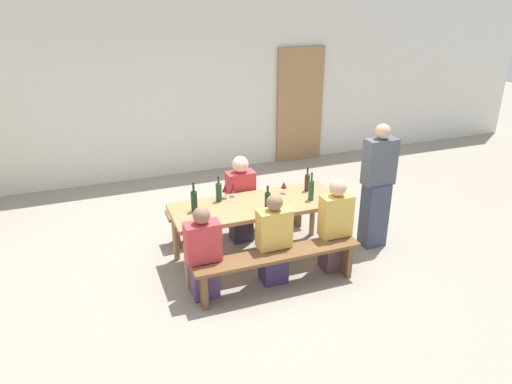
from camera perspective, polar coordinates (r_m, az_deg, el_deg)
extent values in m
plane|color=gray|center=(6.15, 0.00, -7.71)|extent=(24.00, 24.00, 0.00)
cube|color=silver|center=(8.56, -7.93, 12.64)|extent=(14.00, 0.20, 3.20)
cube|color=#9E7247|center=(9.20, 5.15, 10.03)|extent=(0.90, 0.06, 2.10)
cube|color=#9E7247|center=(5.80, 0.00, -1.58)|extent=(2.01, 0.75, 0.05)
cylinder|color=#9E7247|center=(5.49, -8.00, -7.89)|extent=(0.07, 0.07, 0.70)
cylinder|color=#9E7247|center=(6.08, 9.30, -4.65)|extent=(0.07, 0.07, 0.70)
cylinder|color=#9E7247|center=(6.03, -9.38, -4.90)|extent=(0.07, 0.07, 0.70)
cylinder|color=#9E7247|center=(6.57, 6.62, -2.22)|extent=(0.07, 0.07, 0.70)
cube|color=brown|center=(5.39, 2.55, -7.30)|extent=(1.91, 0.30, 0.04)
cube|color=brown|center=(5.28, -6.26, -11.03)|extent=(0.06, 0.24, 0.41)
cube|color=brown|center=(5.85, 10.33, -7.57)|extent=(0.06, 0.24, 0.41)
cube|color=brown|center=(6.51, -2.09, -1.56)|extent=(1.91, 0.30, 0.04)
cube|color=brown|center=(6.42, -9.35, -4.50)|extent=(0.06, 0.24, 0.41)
cube|color=brown|center=(6.89, 4.70, -2.18)|extent=(0.06, 0.24, 0.41)
cylinder|color=#332814|center=(6.14, 5.99, 1.07)|extent=(0.07, 0.07, 0.21)
cylinder|color=#332814|center=(6.09, 6.04, 2.37)|extent=(0.02, 0.02, 0.09)
cylinder|color=black|center=(6.07, 6.06, 2.81)|extent=(0.03, 0.03, 0.01)
cylinder|color=#234C2D|center=(5.88, 6.45, 0.18)|extent=(0.07, 0.07, 0.24)
cylinder|color=#234C2D|center=(5.82, 6.53, 1.71)|extent=(0.02, 0.02, 0.09)
cylinder|color=black|center=(5.80, 6.55, 2.20)|extent=(0.03, 0.03, 0.01)
cylinder|color=#194723|center=(5.83, -4.37, -0.04)|extent=(0.07, 0.07, 0.23)
cylinder|color=#194723|center=(5.77, -4.41, 1.34)|extent=(0.02, 0.02, 0.08)
cylinder|color=black|center=(5.76, -4.43, 1.75)|extent=(0.03, 0.03, 0.01)
cylinder|color=#143319|center=(5.53, 1.36, -1.23)|extent=(0.07, 0.07, 0.24)
cylinder|color=#143319|center=(5.47, 1.37, 0.25)|extent=(0.02, 0.02, 0.07)
cylinder|color=black|center=(5.45, 1.38, 0.66)|extent=(0.03, 0.03, 0.01)
cylinder|color=#143319|center=(5.61, -7.23, -1.09)|extent=(0.07, 0.07, 0.24)
cylinder|color=#143319|center=(5.54, -7.32, 0.49)|extent=(0.03, 0.03, 0.10)
cylinder|color=black|center=(5.52, -7.35, 1.02)|extent=(0.03, 0.03, 0.01)
cylinder|color=silver|center=(6.08, 3.24, -0.11)|extent=(0.06, 0.06, 0.01)
cylinder|color=silver|center=(6.07, 3.25, 0.20)|extent=(0.01, 0.01, 0.06)
cone|color=maroon|center=(6.04, 3.27, 0.84)|extent=(0.07, 0.07, 0.08)
cylinder|color=silver|center=(5.68, 1.80, -1.88)|extent=(0.06, 0.06, 0.01)
cylinder|color=silver|center=(5.66, 1.80, -1.52)|extent=(0.01, 0.01, 0.07)
cone|color=beige|center=(5.63, 1.81, -0.76)|extent=(0.06, 0.06, 0.09)
cylinder|color=silver|center=(6.00, -2.65, -0.44)|extent=(0.06, 0.06, 0.01)
cylinder|color=silver|center=(5.98, -2.66, -0.08)|extent=(0.01, 0.01, 0.08)
cone|color=maroon|center=(5.95, -2.68, 0.65)|extent=(0.07, 0.07, 0.09)
cylinder|color=silver|center=(5.95, -3.58, -0.67)|extent=(0.06, 0.06, 0.01)
cylinder|color=silver|center=(5.93, -3.60, -0.30)|extent=(0.01, 0.01, 0.08)
cone|color=maroon|center=(5.90, -3.62, 0.48)|extent=(0.08, 0.08, 0.10)
cube|color=#513865|center=(5.40, -6.03, -9.89)|extent=(0.28, 0.24, 0.45)
cube|color=#C6383D|center=(5.17, -6.24, -5.79)|extent=(0.37, 0.20, 0.43)
sphere|color=#846047|center=(5.03, -6.39, -2.73)|extent=(0.18, 0.18, 0.18)
cube|color=#382A51|center=(5.62, 2.06, -8.33)|extent=(0.28, 0.24, 0.45)
cube|color=gold|center=(5.39, 2.13, -4.28)|extent=(0.38, 0.20, 0.45)
sphere|color=#846047|center=(5.25, 2.18, -1.24)|extent=(0.18, 0.18, 0.18)
cube|color=#4D363B|center=(5.92, 9.01, -6.85)|extent=(0.27, 0.24, 0.45)
cube|color=gold|center=(5.69, 9.31, -2.73)|extent=(0.36, 0.20, 0.50)
sphere|color=tan|center=(5.55, 9.54, 0.48)|extent=(0.19, 0.19, 0.19)
cube|color=#322B3F|center=(6.47, -1.75, -3.75)|extent=(0.27, 0.24, 0.45)
cube|color=#C6383D|center=(6.26, -1.80, 0.16)|extent=(0.36, 0.20, 0.51)
sphere|color=beige|center=(6.13, -1.85, 3.25)|extent=(0.21, 0.21, 0.21)
cube|color=#3C4459|center=(6.44, 13.62, -2.55)|extent=(0.29, 0.24, 0.86)
cube|color=#4C515B|center=(6.17, 14.25, 3.45)|extent=(0.39, 0.20, 0.58)
sphere|color=tan|center=(6.05, 14.61, 6.86)|extent=(0.19, 0.19, 0.19)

